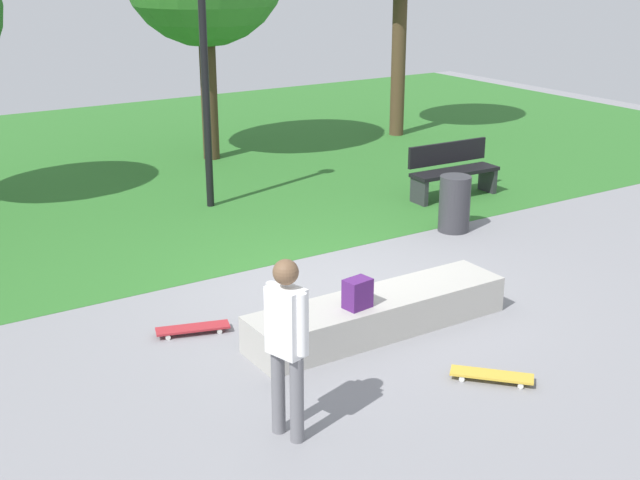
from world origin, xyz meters
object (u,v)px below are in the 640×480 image
skater_performing_trick (287,337)px  trash_bin (455,204)px  backpack_on_ledge (358,293)px  skateboard_spare (193,328)px  skateboard_by_ledge (492,375)px  lamp_post (204,57)px  park_bench_far_left (452,169)px  concrete_ledge (379,313)px

skater_performing_trick → trash_bin: skater_performing_trick is taller
backpack_on_ledge → skateboard_spare: (-1.39, 1.15, -0.51)m
skateboard_by_ledge → lamp_post: bearing=87.9°
skateboard_spare → trash_bin: bearing=13.7°
skateboard_spare → park_bench_far_left: 6.48m
concrete_ledge → park_bench_far_left: park_bench_far_left is taller
concrete_ledge → skateboard_by_ledge: bearing=-80.7°
skateboard_by_ledge → backpack_on_ledge: bearing=113.9°
skater_performing_trick → skateboard_spare: skater_performing_trick is taller
lamp_post → skateboard_spare: bearing=-117.9°
skateboard_spare → park_bench_far_left: size_ratio=0.51×
concrete_ledge → lamp_post: size_ratio=0.79×
skateboard_spare → trash_bin: trash_bin is taller
park_bench_far_left → lamp_post: lamp_post is taller
concrete_ledge → skater_performing_trick: size_ratio=1.89×
skateboard_by_ledge → lamp_post: size_ratio=0.18×
skater_performing_trick → park_bench_far_left: size_ratio=1.01×
concrete_ledge → skateboard_by_ledge: concrete_ledge is taller
backpack_on_ledge → park_bench_far_left: 5.88m
lamp_post → concrete_ledge: bearing=-95.4°
concrete_ledge → skateboard_spare: size_ratio=3.74×
skater_performing_trick → trash_bin: 6.05m
backpack_on_ledge → skater_performing_trick: (-1.55, -1.17, 0.38)m
concrete_ledge → trash_bin: 3.72m
skater_performing_trick → trash_bin: (4.93, 3.48, -0.53)m
concrete_ledge → trash_bin: (3.01, 2.19, 0.21)m
concrete_ledge → park_bench_far_left: bearing=40.7°
backpack_on_ledge → park_bench_far_left: park_bench_far_left is taller
concrete_ledge → lamp_post: bearing=84.6°
skateboard_spare → trash_bin: 4.92m
skateboard_spare → park_bench_far_left: park_bench_far_left is taller
backpack_on_ledge → trash_bin: bearing=26.2°
park_bench_far_left → trash_bin: bearing=-130.0°
skateboard_by_ledge → skateboard_spare: same height
skateboard_by_ledge → park_bench_far_left: (3.93, 5.11, 0.42)m
concrete_ledge → skateboard_by_ledge: 1.55m
backpack_on_ledge → skater_performing_trick: size_ratio=0.20×
trash_bin → skateboard_spare: bearing=-166.3°
skateboard_spare → skater_performing_trick: bearing=-94.0°
concrete_ledge → skateboard_spare: bearing=149.7°
skateboard_by_ledge → trash_bin: 4.64m
backpack_on_ledge → skateboard_by_ledge: 1.62m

